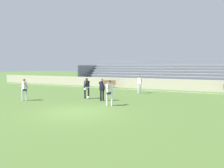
# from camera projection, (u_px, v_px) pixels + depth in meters

# --- Properties ---
(ground_plane) EXTENTS (160.00, 160.00, 0.00)m
(ground_plane) POSITION_uv_depth(u_px,v_px,m) (76.00, 112.00, 12.34)
(ground_plane) COLOR #4C6B30
(field_line_sideline) EXTENTS (44.00, 0.12, 0.01)m
(field_line_sideline) POSITION_uv_depth(u_px,v_px,m) (145.00, 90.00, 23.60)
(field_line_sideline) COLOR white
(field_line_sideline) RESTS_ON ground
(sideline_wall) EXTENTS (48.00, 0.16, 1.19)m
(sideline_wall) POSITION_uv_depth(u_px,v_px,m) (149.00, 84.00, 24.88)
(sideline_wall) COLOR beige
(sideline_wall) RESTS_ON ground
(bleacher_stand) EXTENTS (23.68, 5.41, 3.30)m
(bleacher_stand) POSITION_uv_depth(u_px,v_px,m) (167.00, 75.00, 27.12)
(bleacher_stand) COLOR #B2B2B7
(bleacher_stand) RESTS_ON ground
(bench_near_wall_gap) EXTENTS (1.80, 0.40, 0.90)m
(bench_near_wall_gap) POSITION_uv_depth(u_px,v_px,m) (108.00, 83.00, 26.18)
(bench_near_wall_gap) COLOR brown
(bench_near_wall_gap) RESTS_ON ground
(player_dark_challenging) EXTENTS (0.48, 0.66, 1.65)m
(player_dark_challenging) POSITION_uv_depth(u_px,v_px,m) (87.00, 86.00, 17.38)
(player_dark_challenging) COLOR black
(player_dark_challenging) RESTS_ON ground
(player_dark_wide_left) EXTENTS (0.57, 0.45, 1.69)m
(player_dark_wide_left) POSITION_uv_depth(u_px,v_px,m) (102.00, 87.00, 16.31)
(player_dark_wide_left) COLOR black
(player_dark_wide_left) RESTS_ON ground
(player_white_dropping_back) EXTENTS (0.47, 0.69, 1.69)m
(player_white_dropping_back) POSITION_uv_depth(u_px,v_px,m) (109.00, 91.00, 14.26)
(player_white_dropping_back) COLOR white
(player_white_dropping_back) RESTS_ON ground
(player_white_overlapping) EXTENTS (0.44, 0.50, 1.71)m
(player_white_overlapping) POSITION_uv_depth(u_px,v_px,m) (140.00, 83.00, 20.78)
(player_white_overlapping) COLOR white
(player_white_overlapping) RESTS_ON ground
(player_white_deep_cover) EXTENTS (0.58, 0.51, 1.67)m
(player_white_deep_cover) POSITION_uv_depth(u_px,v_px,m) (24.00, 88.00, 16.41)
(player_white_deep_cover) COLOR white
(player_white_deep_cover) RESTS_ON ground
(soccer_ball) EXTENTS (0.22, 0.22, 0.22)m
(soccer_ball) POSITION_uv_depth(u_px,v_px,m) (88.00, 98.00, 17.23)
(soccer_ball) COLOR white
(soccer_ball) RESTS_ON ground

